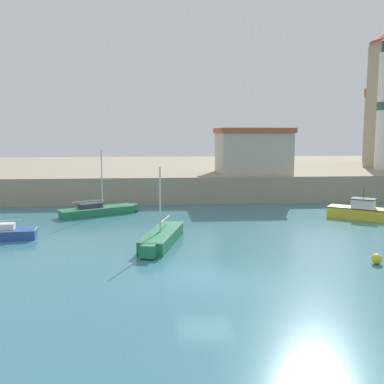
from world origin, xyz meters
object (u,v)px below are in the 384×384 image
at_px(sailboat_green_0, 162,237).
at_px(sailboat_green_3, 98,210).
at_px(mooring_buoy, 377,259).
at_px(motorboat_yellow_1, 362,211).
at_px(harbor_shed_near_wharf, 252,151).

relative_size(sailboat_green_0, sailboat_green_3, 1.07).
bearing_deg(mooring_buoy, motorboat_yellow_1, 67.49).
distance_m(sailboat_green_0, motorboat_yellow_1, 17.17).
bearing_deg(sailboat_green_3, harbor_shed_near_wharf, 31.89).
bearing_deg(motorboat_yellow_1, harbor_shed_near_wharf, 115.09).
xyz_separation_m(sailboat_green_0, harbor_shed_near_wharf, (9.84, 19.46, 4.45)).
height_order(sailboat_green_0, sailboat_green_3, sailboat_green_3).
xyz_separation_m(sailboat_green_0, motorboat_yellow_1, (15.77, 6.78, 0.15)).
distance_m(mooring_buoy, harbor_shed_near_wharf, 25.02).
relative_size(motorboat_yellow_1, sailboat_green_3, 0.81).
relative_size(motorboat_yellow_1, harbor_shed_near_wharf, 0.70).
relative_size(motorboat_yellow_1, mooring_buoy, 9.45).
xyz_separation_m(sailboat_green_0, sailboat_green_3, (-4.96, 10.25, -0.02)).
distance_m(sailboat_green_0, sailboat_green_3, 11.39).
height_order(sailboat_green_0, mooring_buoy, sailboat_green_0).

